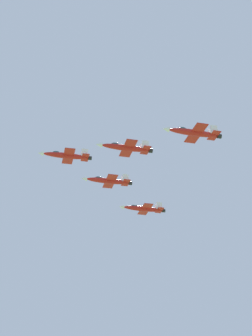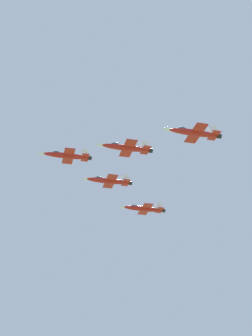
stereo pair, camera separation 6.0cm
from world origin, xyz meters
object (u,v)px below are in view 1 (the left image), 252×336
jet_right_wingman (108,181)px  jet_left_outer (193,132)px  jet_lead (66,155)px  jet_right_outer (143,209)px  jet_left_wingman (126,148)px

jet_right_wingman → jet_left_outer: 48.14m
jet_left_outer → jet_right_wingman: bearing=-69.7°
jet_lead → jet_right_wingman: 23.02m
jet_right_wingman → jet_right_outer: 23.29m
jet_left_wingman → jet_right_outer: 48.05m
jet_lead → jet_right_wingman: jet_lead is taller
jet_right_wingman → jet_right_outer: (20.49, 10.49, -3.54)m
jet_lead → jet_left_outer: 46.19m
jet_left_wingman → jet_left_outer: size_ratio=0.99×
jet_right_wingman → jet_right_outer: jet_right_wingman is taller
jet_left_outer → jet_lead: bearing=-41.4°
jet_left_wingman → jet_right_wingman: bearing=-90.5°
jet_left_outer → jet_right_outer: 59.63m
jet_lead → jet_right_outer: size_ratio=0.96×
jet_lead → jet_left_wingman: 23.21m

